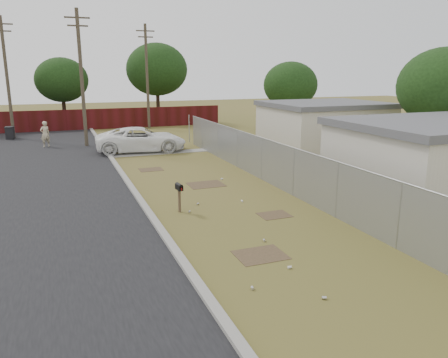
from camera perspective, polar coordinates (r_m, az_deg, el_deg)
name	(u,v)px	position (r m, az deg, el deg)	size (l,w,h in m)	color
ground	(223,203)	(17.12, -0.08, -3.20)	(120.00, 120.00, 0.00)	brown
street	(42,173)	(23.88, -22.72, 0.68)	(15.10, 60.00, 0.12)	black
chainlink_fence	(282,172)	(19.09, 7.58, 0.96)	(0.10, 27.06, 2.02)	#919499
privacy_fence	(54,121)	(40.49, -21.32, 7.11)	(30.00, 0.12, 1.80)	#440E10
utility_poles	(82,76)	(36.01, -18.03, 12.71)	(12.60, 8.24, 9.00)	#4D4333
houses	(374,139)	(24.36, 19.00, 4.95)	(9.30, 17.24, 3.10)	beige
horizon_trees	(135,76)	(39.41, -11.58, 13.05)	(33.32, 31.94, 7.78)	#302016
mailbox	(179,189)	(15.94, -5.88, -1.37)	(0.21, 0.47, 1.09)	brown
pickup_truck	(141,139)	(28.52, -10.77, 5.10)	(2.61, 5.66, 1.57)	white
pedestrian	(45,134)	(32.12, -22.33, 5.44)	(0.64, 0.42, 1.76)	#BFB08C
trash_bin	(10,133)	(36.95, -26.17, 5.44)	(0.69, 0.76, 0.96)	black
scattered_litter	(240,226)	(14.58, 2.08, -6.15)	(3.26, 11.44, 0.07)	silver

